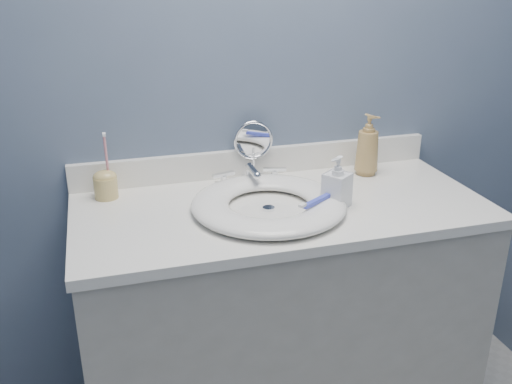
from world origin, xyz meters
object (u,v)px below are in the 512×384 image
object	(u,v)px
makeup_mirror	(253,147)
toothbrush_holder	(106,183)
soap_bottle_clear	(337,182)
soap_bottle_amber	(368,145)

from	to	relation	value
makeup_mirror	toothbrush_holder	distance (m)	0.48
soap_bottle_clear	soap_bottle_amber	bearing A→B (deg)	101.51
soap_bottle_amber	toothbrush_holder	size ratio (longest dim) A/B	1.00
makeup_mirror	toothbrush_holder	size ratio (longest dim) A/B	0.95
soap_bottle_amber	toothbrush_holder	distance (m)	0.85
makeup_mirror	soap_bottle_clear	world-z (taller)	makeup_mirror
soap_bottle_amber	toothbrush_holder	bearing A→B (deg)	151.74
soap_bottle_clear	toothbrush_holder	xyz separation A→B (m)	(-0.65, 0.25, -0.03)
makeup_mirror	soap_bottle_clear	xyz separation A→B (m)	(0.17, -0.30, -0.03)
soap_bottle_clear	toothbrush_holder	size ratio (longest dim) A/B	0.75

